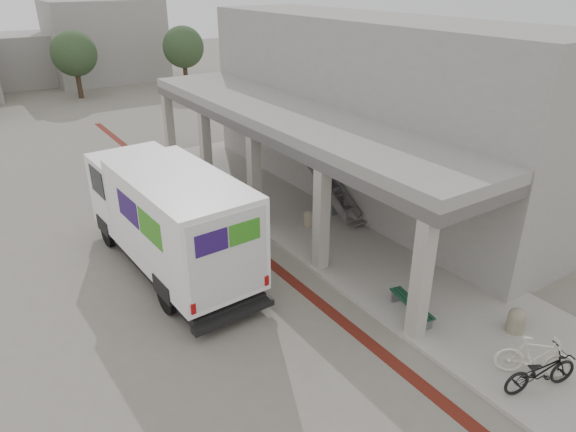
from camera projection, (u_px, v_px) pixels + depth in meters
ground at (272, 298)px, 14.68m from camera, size 120.00×120.00×0.00m
bike_lane_stripe at (265, 259)px, 16.68m from camera, size 0.35×40.00×0.01m
sidewalk at (376, 257)px, 16.66m from camera, size 4.40×28.00×0.12m
transit_building at (358, 115)px, 20.03m from camera, size 7.60×17.00×7.00m
tree_mid at (74, 54)px, 36.89m from camera, size 3.20×3.20×4.80m
tree_right at (183, 47)px, 40.15m from camera, size 3.20×3.20×4.80m
fedex_truck at (168, 216)px, 15.44m from camera, size 2.82×7.97×3.35m
bench at (411, 306)px, 13.64m from camera, size 0.68×1.67×0.38m
bollard_near at (517, 320)px, 13.00m from camera, size 0.45×0.45×0.67m
bollard_far at (309, 218)px, 18.48m from camera, size 0.41×0.41×0.61m
utility_cabinet at (333, 198)px, 19.50m from camera, size 0.53×0.69×1.12m
bicycle_black at (541, 371)px, 11.13m from camera, size 1.93×1.12×0.96m
bicycle_cream at (535, 357)px, 11.49m from camera, size 1.57×1.56×1.04m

